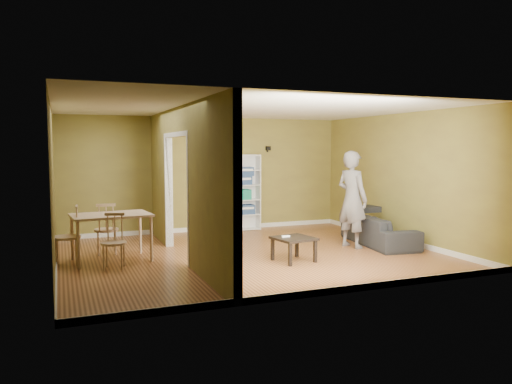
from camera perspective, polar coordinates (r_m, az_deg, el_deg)
room_shell at (r=8.88m, az=-0.72°, el=1.14°), size 6.50×6.50×6.50m
partition at (r=8.52m, az=-8.28°, el=0.93°), size 0.22×5.50×2.60m
wall_speaker at (r=11.91m, az=1.40°, el=5.01°), size 0.10×0.10×0.10m
sofa at (r=10.17m, az=13.90°, el=-3.73°), size 2.10×1.12×0.76m
person at (r=9.69m, az=10.94°, el=0.12°), size 0.93×0.82×2.18m
bookshelf at (r=11.63m, az=-1.49°, el=-0.03°), size 0.74×0.32×1.76m
paper_box_navy_a at (r=11.63m, az=-1.30°, el=-1.99°), size 0.42×0.28×0.22m
paper_box_teal at (r=11.56m, az=-1.81°, el=-0.28°), size 0.45×0.30×0.23m
paper_box_navy_b at (r=11.55m, az=-1.56°, el=1.35°), size 0.39×0.26×0.20m
paper_box_navy_c at (r=11.55m, az=-1.38°, el=2.38°), size 0.40×0.26×0.21m
coffee_table at (r=8.44m, az=4.34°, el=-5.59°), size 0.62×0.62×0.41m
game_controller at (r=8.43m, az=3.42°, el=-5.07°), size 0.14×0.04×0.03m
dining_table at (r=8.76m, az=-16.25°, el=-2.95°), size 1.27×0.85×0.80m
chair_left at (r=8.68m, az=-20.88°, el=-4.67°), size 0.47×0.47×0.98m
chair_near at (r=8.20m, az=-15.96°, el=-5.45°), size 0.49×0.49×0.88m
chair_far at (r=9.37m, az=-16.74°, el=-4.00°), size 0.46×0.46×0.93m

